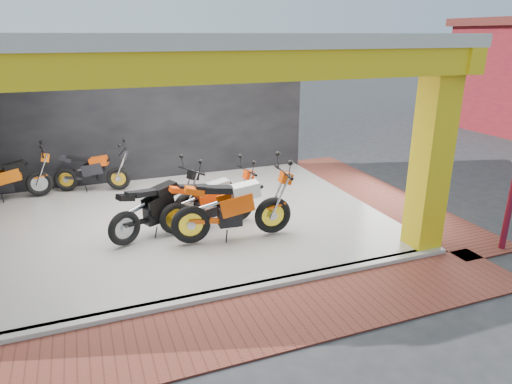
% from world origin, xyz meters
% --- Properties ---
extents(ground, '(80.00, 80.00, 0.00)m').
position_xyz_m(ground, '(0.00, 0.00, 0.00)').
color(ground, '#2D2D30').
rests_on(ground, ground).
extents(showroom_floor, '(8.00, 6.00, 0.10)m').
position_xyz_m(showroom_floor, '(0.00, 2.00, 0.05)').
color(showroom_floor, beige).
rests_on(showroom_floor, ground).
extents(showroom_ceiling, '(8.40, 6.40, 0.20)m').
position_xyz_m(showroom_ceiling, '(0.00, 2.00, 3.60)').
color(showroom_ceiling, beige).
rests_on(showroom_ceiling, corner_column).
extents(back_wall, '(8.20, 0.20, 3.50)m').
position_xyz_m(back_wall, '(0.00, 5.10, 1.75)').
color(back_wall, black).
rests_on(back_wall, ground).
extents(corner_column, '(0.50, 0.50, 3.50)m').
position_xyz_m(corner_column, '(3.75, -0.75, 1.75)').
color(corner_column, yellow).
rests_on(corner_column, ground).
extents(header_beam_front, '(8.40, 0.30, 0.40)m').
position_xyz_m(header_beam_front, '(0.00, -1.00, 3.30)').
color(header_beam_front, yellow).
rests_on(header_beam_front, corner_column).
extents(header_beam_right, '(0.30, 6.40, 0.40)m').
position_xyz_m(header_beam_right, '(4.00, 2.00, 3.30)').
color(header_beam_right, yellow).
rests_on(header_beam_right, corner_column).
extents(floor_kerb, '(8.00, 0.20, 0.10)m').
position_xyz_m(floor_kerb, '(0.00, -1.02, 0.05)').
color(floor_kerb, beige).
rests_on(floor_kerb, ground).
extents(paver_front, '(9.00, 1.40, 0.03)m').
position_xyz_m(paver_front, '(0.00, -1.80, 0.01)').
color(paver_front, brown).
rests_on(paver_front, ground).
extents(paver_right, '(1.40, 7.00, 0.03)m').
position_xyz_m(paver_right, '(4.80, 2.00, 0.01)').
color(paver_right, brown).
rests_on(paver_right, ground).
extents(moto_hero, '(2.43, 1.05, 1.45)m').
position_xyz_m(moto_hero, '(1.42, 0.60, 0.83)').
color(moto_hero, '#DD4A09').
rests_on(moto_hero, showroom_floor).
extents(moto_row_a, '(2.15, 1.03, 1.26)m').
position_xyz_m(moto_row_a, '(1.03, 1.41, 0.73)').
color(moto_row_a, '#FF430A').
rests_on(moto_row_a, showroom_floor).
extents(moto_row_b, '(2.25, 1.62, 1.29)m').
position_xyz_m(moto_row_b, '(0.01, 1.66, 0.75)').
color(moto_row_b, black).
rests_on(moto_row_b, showroom_floor).
extents(moto_row_c, '(2.03, 1.24, 1.16)m').
position_xyz_m(moto_row_c, '(-1.05, 4.30, 0.68)').
color(moto_row_c, black).
rests_on(moto_row_c, showroom_floor).
extents(moto_row_d, '(2.03, 0.87, 1.21)m').
position_xyz_m(moto_row_d, '(-2.80, 4.50, 0.71)').
color(moto_row_d, '#E25F09').
rests_on(moto_row_d, showroom_floor).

